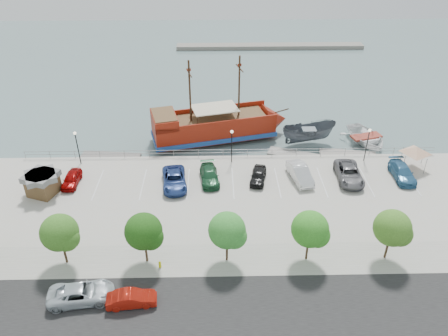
{
  "coord_description": "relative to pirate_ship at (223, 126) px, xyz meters",
  "views": [
    {
      "loc": [
        -1.85,
        -38.15,
        27.39
      ],
      "look_at": [
        -1.0,
        2.0,
        2.0
      ],
      "focal_mm": 35.0,
      "sensor_mm": 36.0,
      "label": 1
    }
  ],
  "objects": [
    {
      "name": "parked_car_c",
      "position": [
        -5.62,
        -12.6,
        -0.22
      ],
      "size": [
        3.19,
        5.76,
        1.52
      ],
      "primitive_type": "imported",
      "rotation": [
        0.0,
        0.0,
        0.12
      ],
      "color": "navy",
      "rests_on": "land_slab"
    },
    {
      "name": "tree_f",
      "position": [
        13.99,
        -24.33,
        2.32
      ],
      "size": [
        3.3,
        3.2,
        5.0
      ],
      "color": "#473321",
      "rests_on": "sidewalk"
    },
    {
      "name": "speedboat",
      "position": [
        18.91,
        -1.8,
        -1.24
      ],
      "size": [
        6.84,
        8.25,
        1.48
      ],
      "primitive_type": "imported",
      "rotation": [
        0.0,
        0.0,
        0.27
      ],
      "color": "white",
      "rests_on": "ground"
    },
    {
      "name": "tree_b",
      "position": [
        -14.01,
        -24.33,
        2.32
      ],
      "size": [
        3.3,
        3.2,
        5.0
      ],
      "color": "#473321",
      "rests_on": "sidewalk"
    },
    {
      "name": "street",
      "position": [
        0.84,
        -30.26,
        -0.97
      ],
      "size": [
        100.0,
        8.0,
        0.04
      ],
      "primitive_type": "cube",
      "color": "black",
      "rests_on": "land_slab"
    },
    {
      "name": "shed",
      "position": [
        -19.49,
        -13.76,
        0.33
      ],
      "size": [
        3.86,
        3.86,
        2.47
      ],
      "rotation": [
        0.0,
        0.0,
        -0.35
      ],
      "color": "brown",
      "rests_on": "land_slab"
    },
    {
      "name": "tree_d",
      "position": [
        -0.01,
        -24.33,
        2.32
      ],
      "size": [
        3.3,
        3.2,
        5.0
      ],
      "color": "#473321",
      "rests_on": "sidewalk"
    },
    {
      "name": "parked_car_a",
      "position": [
        -17.0,
        -12.05,
        -0.32
      ],
      "size": [
        1.66,
        3.94,
        1.33
      ],
      "primitive_type": "imported",
      "rotation": [
        0.0,
        0.0,
        -0.02
      ],
      "color": "#940605",
      "rests_on": "land_slab"
    },
    {
      "name": "tree_e",
      "position": [
        6.99,
        -24.33,
        2.32
      ],
      "size": [
        3.3,
        3.2,
        5.0
      ],
      "color": "#473321",
      "rests_on": "sidewalk"
    },
    {
      "name": "lamp_post_right",
      "position": [
        16.84,
        -7.76,
        1.96
      ],
      "size": [
        0.36,
        0.36,
        4.28
      ],
      "color": "black",
      "rests_on": "land_slab"
    },
    {
      "name": "far_shore",
      "position": [
        10.84,
        40.74,
        -1.58
      ],
      "size": [
        40.0,
        3.0,
        0.8
      ],
      "primitive_type": "cube",
      "color": "gray",
      "rests_on": "ground"
    },
    {
      "name": "lamp_post_mid",
      "position": [
        0.84,
        -7.76,
        1.96
      ],
      "size": [
        0.36,
        0.36,
        4.28
      ],
      "color": "black",
      "rests_on": "land_slab"
    },
    {
      "name": "dock_west",
      "position": [
        -14.32,
        -5.06,
        -1.77
      ],
      "size": [
        7.62,
        2.93,
        0.42
      ],
      "primitive_type": "cube",
      "rotation": [
        0.0,
        0.0,
        -0.11
      ],
      "color": "slate",
      "rests_on": "ground"
    },
    {
      "name": "parked_car_e",
      "position": [
        3.68,
        -11.83,
        -0.3
      ],
      "size": [
        2.4,
        4.24,
        1.36
      ],
      "primitive_type": "imported",
      "rotation": [
        0.0,
        0.0,
        -0.21
      ],
      "color": "black",
      "rests_on": "land_slab"
    },
    {
      "name": "seawall_railing",
      "position": [
        0.84,
        -6.46,
        -0.46
      ],
      "size": [
        50.0,
        0.06,
        1.0
      ],
      "color": "gray",
      "rests_on": "land_slab"
    },
    {
      "name": "parked_car_d",
      "position": [
        -1.78,
        -11.71,
        -0.29
      ],
      "size": [
        2.49,
        4.98,
        1.39
      ],
      "primitive_type": "imported",
      "rotation": [
        0.0,
        0.0,
        0.12
      ],
      "color": "#1B4C2C",
      "rests_on": "land_slab"
    },
    {
      "name": "fire_hydrant",
      "position": [
        -5.95,
        -25.06,
        -0.61
      ],
      "size": [
        0.24,
        0.24,
        0.69
      ],
      "rotation": [
        0.0,
        0.0,
        -0.14
      ],
      "color": "#CBC604",
      "rests_on": "sidewalk"
    },
    {
      "name": "dock_east",
      "position": [
        15.73,
        -5.06,
        -1.78
      ],
      "size": [
        7.28,
        3.14,
        0.4
      ],
      "primitive_type": "cube",
      "rotation": [
        0.0,
        0.0,
        -0.16
      ],
      "color": "gray",
      "rests_on": "ground"
    },
    {
      "name": "dock_mid",
      "position": [
        9.08,
        -5.06,
        -1.78
      ],
      "size": [
        7.27,
        4.4,
        0.4
      ],
      "primitive_type": "cube",
      "rotation": [
        0.0,
        0.0,
        -0.37
      ],
      "color": "gray",
      "rests_on": "ground"
    },
    {
      "name": "parked_car_f",
      "position": [
        8.37,
        -11.65,
        -0.16
      ],
      "size": [
        2.66,
        5.23,
        1.64
      ],
      "primitive_type": "imported",
      "rotation": [
        0.0,
        0.0,
        0.19
      ],
      "color": "white",
      "rests_on": "land_slab"
    },
    {
      "name": "pirate_ship",
      "position": [
        0.0,
        0.0,
        0.0
      ],
      "size": [
        19.12,
        9.45,
        11.84
      ],
      "rotation": [
        0.0,
        0.0,
        0.25
      ],
      "color": "maroon",
      "rests_on": "ground"
    },
    {
      "name": "street_van",
      "position": [
        -11.74,
        -28.47,
        -0.27
      ],
      "size": [
        5.42,
        3.06,
        1.43
      ],
      "primitive_type": "imported",
      "rotation": [
        0.0,
        0.0,
        1.71
      ],
      "color": "silver",
      "rests_on": "street"
    },
    {
      "name": "canopy_tent",
      "position": [
        22.06,
        -9.33,
        1.75
      ],
      "size": [
        4.67,
        4.67,
        3.14
      ],
      "rotation": [
        0.0,
        0.0,
        -0.28
      ],
      "color": "slate",
      "rests_on": "land_slab"
    },
    {
      "name": "patrol_boat",
      "position": [
        11.21,
        -1.73,
        -0.58
      ],
      "size": [
        7.58,
        3.87,
        2.8
      ],
      "primitive_type": "imported",
      "rotation": [
        0.0,
        0.0,
        1.74
      ],
      "color": "#4A4F57",
      "rests_on": "ground"
    },
    {
      "name": "sidewalk",
      "position": [
        0.84,
        -24.26,
        -0.97
      ],
      "size": [
        100.0,
        4.0,
        0.05
      ],
      "primitive_type": "cube",
      "color": "gray",
      "rests_on": "land_slab"
    },
    {
      "name": "tree_c",
      "position": [
        -7.01,
        -24.33,
        2.32
      ],
      "size": [
        3.3,
        3.2,
        5.0
      ],
      "color": "#473321",
      "rests_on": "sidewalk"
    },
    {
      "name": "parked_car_g",
      "position": [
        13.86,
        -11.8,
        -0.2
      ],
      "size": [
        2.85,
        5.75,
        1.57
      ],
      "primitive_type": "imported",
      "rotation": [
        0.0,
        0.0,
        -0.04
      ],
      "color": "slate",
      "rests_on": "land_slab"
    },
    {
      "name": "street_sedan",
      "position": [
        -7.72,
        -29.01,
        -0.34
      ],
      "size": [
        4.0,
        1.78,
        1.28
      ],
      "primitive_type": "imported",
      "rotation": [
        0.0,
        0.0,
        1.68
      ],
      "color": "#A3170B",
      "rests_on": "street"
    },
    {
      "name": "ground",
      "position": [
        0.84,
        -14.26,
        -1.98
      ],
      "size": [
        160.0,
        160.0,
        0.0
      ],
      "primitive_type": "plane",
      "color": "slate"
    },
    {
      "name": "lamp_post_left",
      "position": [
        -17.16,
        -7.76,
        1.96
      ],
      "size": [
        0.36,
        0.36,
        4.28
      ],
      "color": "black",
      "rests_on": "land_slab"
    },
    {
      "name": "parked_car_h",
      "position": [
        19.97,
        -11.57,
        -0.26
      ],
      "size": [
        2.03,
        4.98,
        1.44
      ],
      "primitive_type": "imported",
      "rotation": [
        0.0,
        0.0,
        0.0
      ],
      "color": "teal",
      "rests_on": "land_slab"
    }
  ]
}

